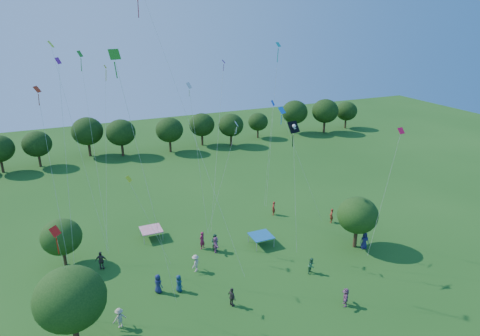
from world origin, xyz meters
name	(u,v)px	position (x,y,z in m)	size (l,w,h in m)	color
near_tree_west	(70,299)	(-14.00, 11.48, 4.19)	(5.00, 5.00, 6.45)	#422B19
near_tree_north	(61,237)	(-14.29, 23.38, 3.03)	(3.80, 3.80, 4.75)	#422B19
near_tree_east	(358,215)	(13.43, 14.97, 3.62)	(4.12, 4.12, 5.49)	#422B19
treeline	(133,131)	(-1.73, 55.43, 4.09)	(88.01, 8.77, 6.77)	#422B19
tent_red_stripe	(151,229)	(-5.52, 25.21, 1.04)	(2.20, 2.20, 1.10)	red
tent_blue	(261,236)	(4.70, 19.25, 1.04)	(2.20, 2.20, 1.10)	#165790
crowd_person_0	(158,284)	(-7.08, 15.51, 0.88)	(0.87, 0.47, 1.76)	#1A214D
crowd_person_1	(202,240)	(-1.21, 20.98, 0.95)	(0.71, 0.45, 1.90)	maroon
crowd_person_2	(311,266)	(6.70, 12.71, 0.79)	(0.78, 0.42, 1.58)	#29603A
crowd_person_3	(119,318)	(-10.83, 12.37, 0.85)	(1.11, 0.50, 1.70)	#A6A385
crowd_person_4	(232,297)	(-1.92, 11.27, 0.85)	(1.00, 0.45, 1.70)	#3C3430
crowd_person_5	(216,244)	(-0.15, 19.78, 0.85)	(1.58, 0.57, 1.70)	#9B5A86
crowd_person_6	(179,283)	(-5.39, 14.94, 0.80)	(0.79, 0.43, 1.60)	#1A344E
crowd_person_7	(331,216)	(14.35, 20.49, 0.87)	(0.65, 0.42, 1.73)	maroon
crowd_person_8	(215,242)	(-0.14, 20.12, 0.92)	(0.91, 0.49, 1.85)	#285D3A
crowd_person_9	(196,263)	(-3.10, 17.31, 0.85)	(1.11, 0.50, 1.71)	#B9A494
crowd_person_10	(101,261)	(-11.15, 21.17, 0.93)	(1.09, 0.50, 1.86)	#3A312E
crowd_person_11	(346,297)	(6.71, 7.57, 0.81)	(1.52, 0.54, 1.63)	#884F73
crowd_person_12	(364,241)	(14.08, 14.30, 0.90)	(0.89, 0.48, 1.81)	#1B1E50
crowd_person_13	(273,208)	(9.17, 24.96, 0.85)	(0.64, 0.41, 1.70)	maroon
pirate_kite	(294,130)	(5.79, 15.43, 13.21)	(1.18, 1.44, 12.64)	black
red_high_kite	(159,41)	(-4.81, 19.13, 20.80)	(6.31, 8.09, 24.92)	red
small_kite_0	(59,245)	(-14.13, 10.53, 8.99)	(0.69, 5.26, 9.28)	red
small_kite_1	(106,121)	(-8.84, 26.13, 13.07)	(2.50, 6.08, 16.87)	yellow
small_kite_2	(137,197)	(-8.00, 16.53, 8.85)	(3.43, 1.29, 9.47)	#D6E114
small_kite_3	(130,120)	(-8.96, 10.43, 16.70)	(3.52, 2.06, 19.66)	#258618
small_kite_4	(271,128)	(6.80, 21.66, 11.84)	(1.77, 4.56, 13.53)	blue
small_kite_5	(220,110)	(2.16, 24.02, 13.57)	(3.27, 3.71, 17.17)	#8B177A
small_kite_6	(230,148)	(1.45, 19.56, 10.96)	(2.46, 2.88, 12.25)	silver
small_kite_7	(275,91)	(7.32, 22.01, 15.49)	(1.41, 4.15, 18.97)	#0BA69D
small_kite_8	(395,153)	(13.94, 11.52, 11.17)	(2.65, 0.47, 12.14)	#F70E39
small_kite_9	(46,140)	(-14.08, 17.89, 14.00)	(0.65, 4.17, 16.56)	red
small_kite_10	(65,95)	(-12.24, 23.51, 16.30)	(2.61, 2.87, 19.41)	#D5FE16
small_kite_11	(86,95)	(-10.34, 26.40, 15.64)	(0.59, 6.10, 18.28)	#288418
small_kite_12	(288,128)	(7.33, 19.12, 12.33)	(5.96, 0.75, 13.17)	blue
small_kite_13	(64,136)	(-12.83, 16.41, 14.50)	(1.41, 2.47, 18.69)	#921887
small_kite_14	(193,116)	(-1.17, 22.63, 13.64)	(1.35, 1.64, 15.44)	silver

